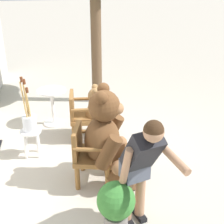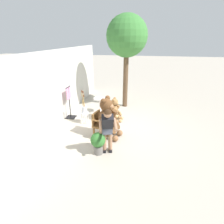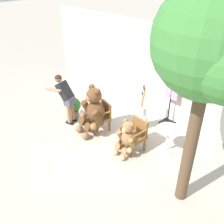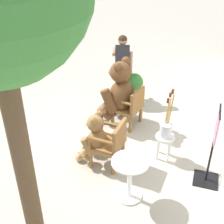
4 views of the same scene
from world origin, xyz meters
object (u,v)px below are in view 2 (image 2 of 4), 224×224
at_px(wooden_chair_right, 108,109).
at_px(potted_plant, 98,142).
at_px(wooden_chair_left, 101,123).
at_px(round_side_table, 100,104).
at_px(clothing_display_stand, 69,102).
at_px(brush_bucket, 84,108).
at_px(person_visitor, 107,127).
at_px(teddy_bear_large, 108,118).
at_px(patio_tree, 128,38).
at_px(teddy_bear_small, 115,110).
at_px(white_stool, 85,115).

distance_m(wooden_chair_right, potted_plant, 2.36).
height_order(wooden_chair_left, round_side_table, wooden_chair_left).
distance_m(potted_plant, clothing_display_stand, 2.94).
bearing_deg(brush_bucket, round_side_table, -17.14).
bearing_deg(brush_bucket, person_visitor, -144.08).
relative_size(wooden_chair_right, teddy_bear_large, 0.60).
bearing_deg(patio_tree, potted_plant, 175.12).
bearing_deg(clothing_display_stand, potted_plant, -141.02).
bearing_deg(teddy_bear_small, patio_tree, -7.77).
xyz_separation_m(teddy_bear_large, patio_tree, (3.14, -0.29, 2.50)).
xyz_separation_m(wooden_chair_left, person_visitor, (-1.02, -0.46, 0.44)).
bearing_deg(wooden_chair_left, teddy_bear_small, -12.83).
distance_m(person_visitor, potted_plant, 0.58).
distance_m(brush_bucket, patio_tree, 3.72).
relative_size(white_stool, brush_bucket, 0.50).
bearing_deg(brush_bucket, wooden_chair_right, -61.29).
xyz_separation_m(teddy_bear_small, brush_bucket, (-0.47, 1.16, 0.16)).
bearing_deg(white_stool, teddy_bear_small, -68.26).
bearing_deg(patio_tree, brush_bucket, 148.36).
relative_size(wooden_chair_left, white_stool, 1.87).
xyz_separation_m(teddy_bear_small, round_side_table, (0.66, 0.81, -0.03)).
xyz_separation_m(wooden_chair_left, brush_bucket, (0.82, 0.87, 0.17)).
relative_size(teddy_bear_small, clothing_display_stand, 0.72).
xyz_separation_m(wooden_chair_right, teddy_bear_large, (-1.33, -0.26, 0.24)).
bearing_deg(clothing_display_stand, round_side_table, -56.95).
distance_m(person_visitor, brush_bucket, 2.29).
xyz_separation_m(person_visitor, clothing_display_stand, (2.23, 2.11, -0.18)).
height_order(wooden_chair_right, round_side_table, wooden_chair_right).
bearing_deg(person_visitor, potted_plant, 97.37).
bearing_deg(teddy_bear_large, person_visitor, -168.01).
height_order(wooden_chair_left, person_visitor, person_visitor).
distance_m(brush_bucket, clothing_display_stand, 0.88).
height_order(teddy_bear_small, patio_tree, patio_tree).
relative_size(wooden_chair_right, white_stool, 1.87).
bearing_deg(wooden_chair_left, person_visitor, -155.48).
bearing_deg(white_stool, wooden_chair_right, -61.41).
height_order(white_stool, round_side_table, round_side_table).
relative_size(white_stool, potted_plant, 0.68).
bearing_deg(potted_plant, person_visitor, -82.63).
bearing_deg(teddy_bear_small, clothing_display_stand, 92.14).
relative_size(wooden_chair_right, brush_bucket, 0.93).
xyz_separation_m(brush_bucket, clothing_display_stand, (0.39, 0.78, 0.08)).
bearing_deg(wooden_chair_left, patio_tree, -9.88).
distance_m(person_visitor, round_side_table, 3.16).
xyz_separation_m(person_visitor, round_side_table, (2.97, 0.98, -0.45)).
relative_size(wooden_chair_right, potted_plant, 1.26).
height_order(wooden_chair_left, patio_tree, patio_tree).
height_order(wooden_chair_right, clothing_display_stand, clothing_display_stand).
height_order(wooden_chair_right, white_stool, wooden_chair_right).
relative_size(teddy_bear_large, patio_tree, 0.34).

